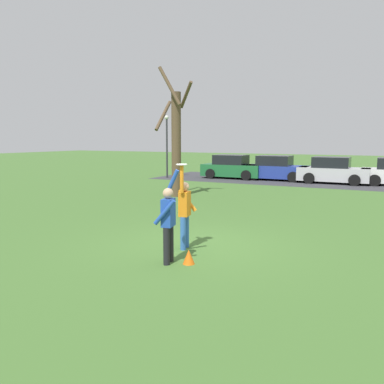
{
  "coord_description": "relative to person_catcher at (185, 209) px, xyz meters",
  "views": [
    {
      "loc": [
        4.37,
        -8.59,
        2.7
      ],
      "look_at": [
        -0.0,
        -0.13,
        1.4
      ],
      "focal_mm": 36.72,
      "sensor_mm": 36.0,
      "label": 1
    }
  ],
  "objects": [
    {
      "name": "bare_tree_tall",
      "position": [
        -4.54,
        7.55,
        1.66
      ],
      "size": [
        1.59,
        1.57,
        5.88
      ],
      "color": "brown",
      "rests_on": "ground_plane"
    },
    {
      "name": "parked_car_blue",
      "position": [
        -2.37,
        16.96,
        -0.25
      ],
      "size": [
        4.11,
        2.06,
        1.59
      ],
      "rotation": [
        0.0,
        0.0,
        0.01
      ],
      "color": "#233893",
      "rests_on": "ground_plane"
    },
    {
      "name": "frisbee_disc",
      "position": [
        0.04,
        -0.22,
        1.11
      ],
      "size": [
        0.26,
        0.26,
        0.02
      ],
      "primitive_type": "cylinder",
      "color": "white",
      "rests_on": "person_catcher"
    },
    {
      "name": "lamppost_by_lot",
      "position": [
        -9.49,
        15.01,
        1.6
      ],
      "size": [
        0.28,
        0.28,
        4.26
      ],
      "color": "#2D2D33",
      "rests_on": "ground_plane"
    },
    {
      "name": "parked_car_green",
      "position": [
        -5.34,
        16.74,
        -0.25
      ],
      "size": [
        4.11,
        2.06,
        1.59
      ],
      "rotation": [
        0.0,
        0.0,
        0.01
      ],
      "color": "#1E6633",
      "rests_on": "ground_plane"
    },
    {
      "name": "parking_strip",
      "position": [
        -0.43,
        17.01,
        -0.98
      ],
      "size": [
        19.77,
        6.4,
        0.01
      ],
      "primitive_type": "cube",
      "color": "#38383D",
      "rests_on": "ground_plane"
    },
    {
      "name": "parked_car_silver",
      "position": [
        1.2,
        16.72,
        -0.25
      ],
      "size": [
        4.11,
        2.06,
        1.59
      ],
      "rotation": [
        0.0,
        0.0,
        0.01
      ],
      "color": "#BCBCC1",
      "rests_on": "ground_plane"
    },
    {
      "name": "ground_plane",
      "position": [
        0.12,
        0.29,
        -0.98
      ],
      "size": [
        120.0,
        120.0,
        0.0
      ],
      "primitive_type": "plane",
      "color": "#426B2D"
    },
    {
      "name": "person_defender",
      "position": [
        0.23,
        -1.17,
        -0.0
      ],
      "size": [
        0.51,
        0.6,
        2.04
      ],
      "rotation": [
        0.0,
        0.0,
        1.77
      ],
      "color": "black",
      "rests_on": "ground_plane"
    },
    {
      "name": "person_catcher",
      "position": [
        0.0,
        0.0,
        0.0
      ],
      "size": [
        0.49,
        0.58,
        2.08
      ],
      "rotation": [
        0.0,
        0.0,
        -1.37
      ],
      "color": "#3366B7",
      "rests_on": "ground_plane"
    },
    {
      "name": "field_cone_orange",
      "position": [
        0.65,
        -1.03,
        -0.82
      ],
      "size": [
        0.26,
        0.26,
        0.32
      ],
      "primitive_type": "cone",
      "color": "orange",
      "rests_on": "ground_plane"
    }
  ]
}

